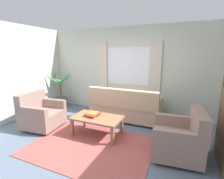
# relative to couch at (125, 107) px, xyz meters

# --- Properties ---
(ground_plane) EXTENTS (6.24, 6.24, 0.00)m
(ground_plane) POSITION_rel_couch_xyz_m (-0.16, -1.55, -0.37)
(ground_plane) COLOR slate
(wall_back) EXTENTS (5.32, 0.12, 2.60)m
(wall_back) POSITION_rel_couch_xyz_m (-0.16, 0.71, 0.93)
(wall_back) COLOR beige
(wall_back) RESTS_ON ground_plane
(window_with_curtains) EXTENTS (1.98, 0.07, 1.40)m
(window_with_curtains) POSITION_rel_couch_xyz_m (-0.16, 0.62, 1.08)
(window_with_curtains) COLOR white
(area_rug) EXTENTS (2.39, 1.76, 0.01)m
(area_rug) POSITION_rel_couch_xyz_m (-0.16, -1.55, -0.36)
(area_rug) COLOR #9E4C47
(area_rug) RESTS_ON ground_plane
(couch) EXTENTS (1.90, 0.82, 0.92)m
(couch) POSITION_rel_couch_xyz_m (0.00, 0.00, 0.00)
(couch) COLOR tan
(couch) RESTS_ON ground_plane
(armchair_left) EXTENTS (0.91, 0.93, 0.88)m
(armchair_left) POSITION_rel_couch_xyz_m (-1.75, -1.28, -0.01)
(armchair_left) COLOR gray
(armchair_left) RESTS_ON ground_plane
(armchair_right) EXTENTS (0.91, 0.92, 0.88)m
(armchair_right) POSITION_rel_couch_xyz_m (1.47, -1.20, -0.01)
(armchair_right) COLOR gray
(armchair_right) RESTS_ON ground_plane
(coffee_table) EXTENTS (1.10, 0.64, 0.44)m
(coffee_table) POSITION_rel_couch_xyz_m (-0.27, -1.10, 0.01)
(coffee_table) COLOR olive
(coffee_table) RESTS_ON ground_plane
(book_stack_on_table) EXTENTS (0.31, 0.35, 0.07)m
(book_stack_on_table) POSITION_rel_couch_xyz_m (-0.39, -1.07, 0.11)
(book_stack_on_table) COLOR #B23833
(book_stack_on_table) RESTS_ON coffee_table
(potted_plant) EXTENTS (1.17, 0.99, 1.26)m
(potted_plant) POSITION_rel_couch_xyz_m (-2.40, 0.19, 0.10)
(potted_plant) COLOR #56565B
(potted_plant) RESTS_ON ground_plane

